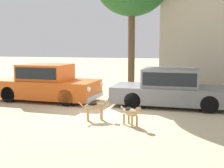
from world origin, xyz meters
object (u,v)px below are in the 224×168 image
object	(u,v)px
parked_sedan_second	(171,88)
parked_sedan_nearest	(47,83)
stray_dog_spotted	(96,106)
stray_dog_tan	(132,112)

from	to	relation	value
parked_sedan_second	parked_sedan_nearest	bearing A→B (deg)	-177.92
parked_sedan_nearest	parked_sedan_second	distance (m)	5.05
stray_dog_spotted	stray_dog_tan	bearing A→B (deg)	-43.09
parked_sedan_nearest	parked_sedan_second	world-z (taller)	parked_sedan_nearest
stray_dog_spotted	stray_dog_tan	size ratio (longest dim) A/B	1.18
stray_dog_spotted	parked_sedan_nearest	bearing A→B (deg)	111.90
parked_sedan_second	stray_dog_spotted	bearing A→B (deg)	-127.81
parked_sedan_second	stray_dog_tan	bearing A→B (deg)	-106.86
parked_sedan_nearest	stray_dog_tan	distance (m)	5.01
stray_dog_tan	parked_sedan_nearest	bearing A→B (deg)	-172.69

